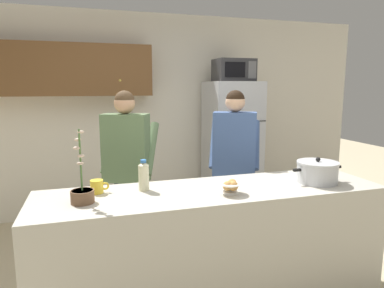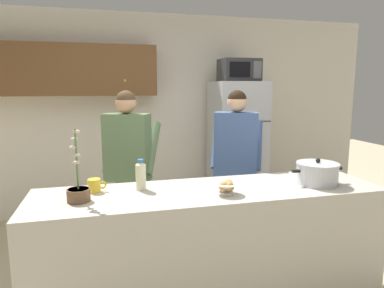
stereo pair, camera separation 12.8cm
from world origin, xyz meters
name	(u,v)px [view 1 (the left image)]	position (x,y,z in m)	size (l,w,h in m)	color
back_wall_unit	(138,107)	(-0.23, 2.26, 1.41)	(6.00, 0.48, 2.60)	silver
kitchen_island	(213,248)	(0.00, 0.00, 0.46)	(2.56, 0.68, 0.92)	#BCB7A8
refrigerator	(232,148)	(0.94, 1.85, 0.87)	(0.64, 0.68, 1.73)	#B7BABF
microwave	(234,70)	(0.94, 1.83, 1.87)	(0.48, 0.37, 0.28)	#2D2D30
person_near_pot	(127,157)	(-0.54, 0.88, 1.02)	(0.60, 0.56, 1.63)	#33384C
person_by_sink	(234,153)	(0.51, 0.78, 1.02)	(0.61, 0.56, 1.63)	#726656
cooking_pot	(317,172)	(0.84, -0.06, 1.00)	(0.43, 0.32, 0.20)	silver
coffee_mug	(97,187)	(-0.82, 0.15, 0.97)	(0.13, 0.09, 0.10)	yellow
bread_bowl	(230,187)	(0.07, -0.14, 0.97)	(0.18, 0.18, 0.10)	white
bottle_near_edge	(144,175)	(-0.49, 0.12, 1.03)	(0.08, 0.08, 0.23)	beige
potted_orchid	(82,193)	(-0.92, -0.04, 0.99)	(0.15, 0.15, 0.48)	brown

